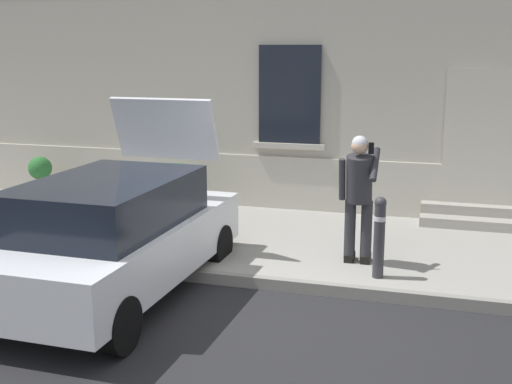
% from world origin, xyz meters
% --- Properties ---
extents(ground_plane, '(80.00, 80.00, 0.00)m').
position_xyz_m(ground_plane, '(0.00, 0.00, 0.00)').
color(ground_plane, '#232326').
extents(sidewalk, '(24.00, 3.60, 0.15)m').
position_xyz_m(sidewalk, '(0.00, 2.80, 0.07)').
color(sidewalk, '#99968E').
rests_on(sidewalk, ground).
extents(curb_edge, '(24.00, 0.12, 0.15)m').
position_xyz_m(curb_edge, '(0.00, 0.94, 0.07)').
color(curb_edge, gray).
rests_on(curb_edge, ground).
extents(building_facade, '(24.00, 1.52, 7.50)m').
position_xyz_m(building_facade, '(0.01, 5.29, 3.73)').
color(building_facade, '#B2AD9E').
rests_on(building_facade, ground).
extents(entrance_stoop, '(1.74, 0.64, 0.32)m').
position_xyz_m(entrance_stoop, '(2.52, 4.33, 0.28)').
color(entrance_stoop, '#9E998E').
rests_on(entrance_stoop, sidewalk).
extents(hatchback_car_white, '(1.85, 4.09, 2.34)m').
position_xyz_m(hatchback_car_white, '(-1.77, 0.18, 0.80)').
color(hatchback_car_white, white).
rests_on(hatchback_car_white, ground).
extents(bollard_near_person, '(0.15, 0.15, 1.04)m').
position_xyz_m(bollard_near_person, '(1.26, 1.35, 0.71)').
color(bollard_near_person, '#333338').
rests_on(bollard_near_person, sidewalk).
extents(bollard_far_left, '(0.15, 0.15, 1.04)m').
position_xyz_m(bollard_far_left, '(-2.66, 1.35, 0.71)').
color(bollard_far_left, '#333338').
rests_on(bollard_far_left, sidewalk).
extents(person_on_phone, '(0.51, 0.50, 1.74)m').
position_xyz_m(person_on_phone, '(0.93, 1.83, 1.15)').
color(person_on_phone, '#2D2D33').
rests_on(person_on_phone, sidewalk).
extents(planter_terracotta, '(0.44, 0.44, 0.86)m').
position_xyz_m(planter_terracotta, '(-5.31, 3.83, 0.61)').
color(planter_terracotta, '#B25B38').
rests_on(planter_terracotta, sidewalk).
extents(planter_cream, '(0.44, 0.44, 0.86)m').
position_xyz_m(planter_cream, '(-2.51, 3.87, 0.61)').
color(planter_cream, beige).
rests_on(planter_cream, sidewalk).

